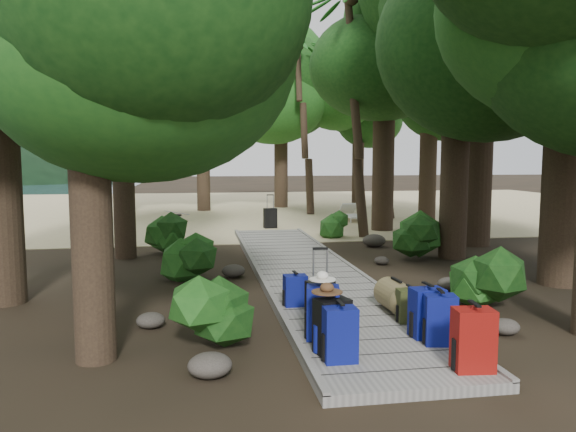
{
  "coord_description": "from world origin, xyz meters",
  "views": [
    {
      "loc": [
        -2.13,
        -9.91,
        2.34
      ],
      "look_at": [
        -0.07,
        2.68,
        1.0
      ],
      "focal_mm": 35.0,
      "sensor_mm": 36.0,
      "label": 1
    }
  ],
  "objects": [
    {
      "name": "ground",
      "position": [
        0.0,
        0.0,
        0.0
      ],
      "size": [
        120.0,
        120.0,
        0.0
      ],
      "primitive_type": "plane",
      "color": "black",
      "rests_on": "ground"
    },
    {
      "name": "sand_beach",
      "position": [
        0.0,
        16.0,
        0.01
      ],
      "size": [
        40.0,
        22.0,
        0.02
      ],
      "primitive_type": "cube",
      "color": "#C7BA86",
      "rests_on": "ground"
    },
    {
      "name": "boardwalk",
      "position": [
        0.0,
        1.0,
        0.06
      ],
      "size": [
        2.0,
        12.0,
        0.12
      ],
      "primitive_type": "cube",
      "color": "gray",
      "rests_on": "ground"
    },
    {
      "name": "backpack_left_a",
      "position": [
        -0.62,
        -4.15,
        0.45
      ],
      "size": [
        0.36,
        0.25,
        0.67
      ],
      "primitive_type": null,
      "rotation": [
        0.0,
        0.0,
        0.0
      ],
      "color": "#09097A",
      "rests_on": "boardwalk"
    },
    {
      "name": "backpack_left_b",
      "position": [
        -0.64,
        -3.87,
        0.47
      ],
      "size": [
        0.44,
        0.36,
        0.7
      ],
      "primitive_type": null,
      "rotation": [
        0.0,
        0.0,
        0.27
      ],
      "color": "black",
      "rests_on": "boardwalk"
    },
    {
      "name": "backpack_left_c",
      "position": [
        -0.63,
        -3.37,
        0.49
      ],
      "size": [
        0.44,
        0.36,
        0.73
      ],
      "primitive_type": null,
      "rotation": [
        0.0,
        0.0,
        -0.2
      ],
      "color": "#09097A",
      "rests_on": "boardwalk"
    },
    {
      "name": "backpack_left_d",
      "position": [
        -0.69,
        -1.79,
        0.38
      ],
      "size": [
        0.35,
        0.26,
        0.52
      ],
      "primitive_type": null,
      "rotation": [
        0.0,
        0.0,
        0.06
      ],
      "color": "#09097A",
      "rests_on": "boardwalk"
    },
    {
      "name": "backpack_right_a",
      "position": [
        0.69,
        -4.62,
        0.48
      ],
      "size": [
        0.43,
        0.33,
        0.73
      ],
      "primitive_type": null,
      "rotation": [
        0.0,
        0.0,
        -0.11
      ],
      "color": "maroon",
      "rests_on": "boardwalk"
    },
    {
      "name": "backpack_right_b",
      "position": [
        0.7,
        -3.79,
        0.45
      ],
      "size": [
        0.41,
        0.32,
        0.66
      ],
      "primitive_type": null,
      "rotation": [
        0.0,
        0.0,
        -0.18
      ],
      "color": "#09097A",
      "rests_on": "boardwalk"
    },
    {
      "name": "backpack_right_c",
      "position": [
        0.66,
        -3.5,
        0.46
      ],
      "size": [
        0.41,
        0.31,
        0.68
      ],
      "primitive_type": null,
      "rotation": [
        0.0,
        0.0,
        0.06
      ],
      "color": "#09097A",
      "rests_on": "boardwalk"
    },
    {
      "name": "backpack_right_d",
      "position": [
        0.69,
        -2.86,
        0.37
      ],
      "size": [
        0.33,
        0.25,
        0.5
      ],
      "primitive_type": null,
      "rotation": [
        0.0,
        0.0,
        -0.04
      ],
      "color": "#373F19",
      "rests_on": "boardwalk"
    },
    {
      "name": "duffel_right_khaki",
      "position": [
        0.69,
        -2.33,
        0.34
      ],
      "size": [
        0.47,
        0.68,
        0.44
      ],
      "primitive_type": null,
      "rotation": [
        0.0,
        0.0,
        0.05
      ],
      "color": "olive",
      "rests_on": "boardwalk"
    },
    {
      "name": "suitcase_on_boardwalk",
      "position": [
        -0.52,
        -2.71,
        0.41
      ],
      "size": [
        0.4,
        0.26,
        0.57
      ],
      "primitive_type": null,
      "rotation": [
        0.0,
        0.0,
        0.18
      ],
      "color": "black",
      "rests_on": "boardwalk"
    },
    {
      "name": "lone_suitcase_on_sand",
      "position": [
        0.25,
        8.24,
        0.35
      ],
      "size": [
        0.45,
        0.31,
        0.65
      ],
      "primitive_type": null,
      "rotation": [
        0.0,
        0.0,
        0.17
      ],
      "color": "black",
      "rests_on": "sand_beach"
    },
    {
      "name": "hat_brown",
      "position": [
        -0.69,
        -3.83,
        0.87
      ],
      "size": [
        0.35,
        0.35,
        0.11
      ],
      "primitive_type": null,
      "color": "#51351E",
      "rests_on": "backpack_left_b"
    },
    {
      "name": "hat_white",
      "position": [
        -0.63,
        -3.35,
        0.91
      ],
      "size": [
        0.32,
        0.32,
        0.11
      ],
      "primitive_type": null,
      "color": "silver",
      "rests_on": "backpack_left_c"
    },
    {
      "name": "kayak",
      "position": [
        -2.88,
        10.88,
        0.17
      ],
      "size": [
        0.97,
        3.06,
        0.3
      ],
      "primitive_type": "ellipsoid",
      "rotation": [
        0.0,
        0.0,
        0.11
      ],
      "color": "red",
      "rests_on": "sand_beach"
    },
    {
      "name": "sun_lounger",
      "position": [
        3.53,
        9.83,
        0.32
      ],
      "size": [
        0.73,
        1.91,
        0.61
      ],
      "primitive_type": null,
      "rotation": [
        0.0,
        0.0,
        0.06
      ],
      "color": "silver",
      "rests_on": "sand_beach"
    },
    {
      "name": "tree_right_c",
      "position": [
        3.75,
        2.25,
        4.52
      ],
      "size": [
        5.23,
        5.23,
        9.05
      ],
      "primitive_type": null,
      "color": "black",
      "rests_on": "ground"
    },
    {
      "name": "tree_right_d",
      "position": [
        5.17,
        3.94,
        5.93
      ],
      "size": [
        6.47,
        6.47,
        11.86
      ],
      "primitive_type": null,
      "color": "black",
      "rests_on": "ground"
    },
    {
      "name": "tree_right_e",
      "position": [
        3.74,
        7.23,
        4.93
      ],
      "size": [
        5.48,
        5.48,
        9.87
      ],
      "primitive_type": null,
      "color": "black",
      "rests_on": "ground"
    },
    {
      "name": "tree_right_f",
      "position": [
        6.17,
        9.39,
        4.45
      ],
      "size": [
        4.99,
        4.99,
        8.9
      ],
      "primitive_type": null,
      "color": "black",
      "rests_on": "ground"
    },
    {
      "name": "tree_left_a",
      "position": [
        -3.31,
        -3.34,
        3.33
      ],
      "size": [
        4.0,
        4.0,
        6.66
      ],
      "primitive_type": null,
      "color": "black",
      "rests_on": "ground"
    },
    {
      "name": "tree_left_c",
      "position": [
        -3.78,
        3.47,
        3.55
      ],
      "size": [
        4.08,
        4.08,
        7.1
      ],
      "primitive_type": null,
      "color": "black",
      "rests_on": "ground"
    },
    {
      "name": "tree_back_a",
      "position": [
        -1.81,
        14.74,
        4.07
      ],
      "size": [
        4.7,
        4.7,
        8.14
      ],
      "primitive_type": null,
      "color": "black",
      "rests_on": "ground"
    },
    {
      "name": "tree_back_b",
      "position": [
        1.77,
        15.9,
        4.5
      ],
      "size": [
        5.04,
        5.04,
        9.01
      ],
      "primitive_type": null,
      "color": "black",
      "rests_on": "ground"
    },
    {
      "name": "tree_back_c",
      "position": [
        5.44,
        15.83,
        3.97
      ],
      "size": [
        4.41,
        4.41,
        7.94
      ],
      "primitive_type": null,
      "color": "black",
      "rests_on": "ground"
    },
    {
      "name": "tree_back_d",
      "position": [
        -5.11,
        14.6,
        4.2
      ],
      "size": [
        5.04,
        5.04,
        8.41
      ],
      "primitive_type": null,
      "color": "black",
      "rests_on": "ground"
    },
    {
      "name": "palm_right_a",
      "position": [
        2.81,
        6.01,
        3.4
      ],
      "size": [
        3.99,
        3.99,
        6.81
      ],
      "primitive_type": null,
      "color": "#113910",
      "rests_on": "ground"
    },
    {
      "name": "palm_right_b",
      "position": [
        5.12,
        10.67,
        4.41
      ],
      "size": [
        4.56,
        4.56,
        8.81
      ],
      "primitive_type": null,
      "color": "#113910",
      "rests_on": "ground"
    },
    {
      "name": "palm_right_c",
      "position": [
        2.71,
        12.69,
        3.41
      ],
      "size": [
        4.29,
        4.29,
        6.82
      ],
      "primitive_type": null,
      "color": "#113910",
      "rests_on": "ground"
    },
    {
      "name": "palm_left_a",
      "position": [
        -5.0,
        6.74,
        3.54
      ],
      "size": [
        4.45,
        4.45,
        7.08
      ],
      "primitive_type": null,
      "color": "#113910",
      "rests_on": "ground"
    },
    {
      "name": "rock_left_a",
      "position": [
        -2.02,
        -4.07,
        0.13
      ],
      "size": [
        0.48,
        0.43,
        0.26
      ],
      "primitive_type": null,
      "color": "#4C473F",
      "rests_on": "ground"
    },
    {
      "name": "rock_left_b",
      "position": [
        -2.78,
        -2.19,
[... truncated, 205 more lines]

